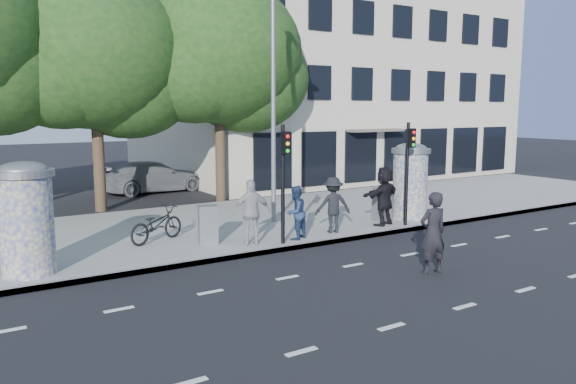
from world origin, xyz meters
TOP-DOWN VIEW (x-y plane):
  - ground at (0.00, 0.00)m, footprint 120.00×120.00m
  - sidewalk at (0.00, 7.50)m, footprint 40.00×8.00m
  - curb at (0.00, 3.55)m, footprint 40.00×0.10m
  - lane_dash_near at (0.00, -2.20)m, footprint 32.00×0.12m
  - lane_dash_far at (0.00, 1.40)m, footprint 32.00×0.12m
  - ad_column_left at (-7.20, 4.50)m, footprint 1.36×1.36m
  - ad_column_right at (5.20, 4.70)m, footprint 1.36×1.36m
  - traffic_pole_near at (-0.60, 3.79)m, footprint 0.22×0.31m
  - traffic_pole_far at (4.20, 3.79)m, footprint 0.22×0.31m
  - street_lamp at (0.80, 6.63)m, footprint 0.25×0.93m
  - tree_near_left at (-3.50, 12.70)m, footprint 6.80×6.80m
  - tree_center at (1.50, 12.30)m, footprint 7.00×7.00m
  - building at (12.00, 19.99)m, footprint 20.30×15.85m
  - ped_c at (0.00, 4.11)m, footprint 0.95×0.86m
  - ped_d at (1.50, 4.27)m, footprint 1.28×0.99m
  - ped_e at (-1.39, 4.25)m, footprint 1.22×0.89m
  - ped_f at (3.60, 4.25)m, footprint 1.93×1.14m
  - man_road at (1.18, -0.17)m, footprint 0.80×0.59m
  - bicycle at (-3.59, 6.00)m, footprint 1.40×2.05m
  - cabinet_left at (-2.42, 4.97)m, footprint 0.61×0.51m
  - cabinet_right at (4.05, 4.90)m, footprint 0.65×0.55m
  - car_right at (-0.09, 16.53)m, footprint 2.64×5.35m

SIDE VIEW (x-z plane):
  - ground at x=0.00m, z-range 0.00..0.00m
  - lane_dash_near at x=0.00m, z-range 0.00..0.01m
  - lane_dash_far at x=0.00m, z-range 0.00..0.01m
  - sidewalk at x=0.00m, z-range 0.00..0.15m
  - curb at x=0.00m, z-range -0.01..0.15m
  - bicycle at x=-3.59m, z-range 0.15..1.17m
  - cabinet_left at x=-2.42m, z-range 0.15..1.26m
  - cabinet_right at x=4.05m, z-range 0.15..1.30m
  - car_right at x=-0.09m, z-range 0.00..1.50m
  - ped_c at x=0.00m, z-range 0.15..1.74m
  - man_road at x=1.18m, z-range 0.00..2.02m
  - ped_d at x=1.50m, z-range 0.15..1.89m
  - ped_e at x=-1.39m, z-range 0.15..2.02m
  - ped_f at x=3.60m, z-range 0.15..2.11m
  - ad_column_left at x=-7.20m, z-range 0.21..2.86m
  - ad_column_right at x=5.20m, z-range 0.21..2.86m
  - traffic_pole_near at x=-0.60m, z-range 0.53..3.93m
  - traffic_pole_far at x=4.20m, z-range 0.53..3.93m
  - street_lamp at x=0.80m, z-range 0.79..8.79m
  - building at x=12.00m, z-range -0.01..11.99m
  - tree_near_left at x=-3.50m, z-range 1.58..10.55m
  - tree_center at x=1.50m, z-range 1.66..10.96m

